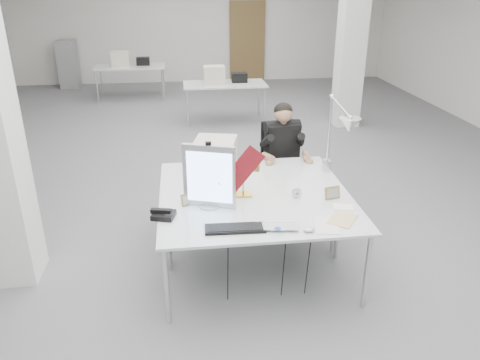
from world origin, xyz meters
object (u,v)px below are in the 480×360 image
object	(u,v)px
office_chair	(280,169)
bankers_lamp	(243,177)
desk_phone	(164,215)
seated_person	(282,140)
desk_main	(262,216)
laptop	(278,230)
architect_lamp	(337,138)
beige_monitor	(216,157)
monitor	(209,176)

from	to	relation	value
office_chair	bankers_lamp	xyz separation A→B (m)	(-0.62, -1.19, 0.43)
bankers_lamp	desk_phone	bearing A→B (deg)	-138.50
seated_person	bankers_lamp	distance (m)	1.30
desk_main	office_chair	world-z (taller)	office_chair
bankers_lamp	desk_main	bearing A→B (deg)	-59.23
laptop	bankers_lamp	bearing A→B (deg)	113.04
office_chair	architect_lamp	world-z (taller)	architect_lamp
office_chair	desk_phone	size ratio (longest dim) A/B	5.56
desk_main	bankers_lamp	size ratio (longest dim) A/B	4.77
seated_person	laptop	bearing A→B (deg)	-111.74
laptop	desk_phone	world-z (taller)	desk_phone
desk_main	bankers_lamp	world-z (taller)	bankers_lamp
laptop	architect_lamp	bearing A→B (deg)	59.71
bankers_lamp	beige_monitor	distance (m)	0.59
beige_monitor	architect_lamp	world-z (taller)	architect_lamp
desk_main	monitor	world-z (taller)	monitor
monitor	beige_monitor	world-z (taller)	monitor
office_chair	laptop	bearing A→B (deg)	-111.41
desk_phone	architect_lamp	size ratio (longest dim) A/B	0.21
desk_main	desk_phone	world-z (taller)	desk_phone
office_chair	monitor	xyz separation A→B (m)	(-0.94, -1.38, 0.53)
seated_person	beige_monitor	size ratio (longest dim) A/B	2.45
monitor	architect_lamp	world-z (taller)	architect_lamp
office_chair	desk_phone	world-z (taller)	office_chair
laptop	beige_monitor	size ratio (longest dim) A/B	0.85
office_chair	monitor	distance (m)	1.75
bankers_lamp	seated_person	bearing A→B (deg)	77.46
seated_person	monitor	size ratio (longest dim) A/B	1.72
laptop	architect_lamp	xyz separation A→B (m)	(0.78, 0.97, 0.43)
monitor	architect_lamp	size ratio (longest dim) A/B	0.65
desk_phone	beige_monitor	bearing A→B (deg)	75.97
bankers_lamp	architect_lamp	xyz separation A→B (m)	(0.96, 0.25, 0.26)
desk_main	office_chair	xyz separation A→B (m)	(0.50, 1.61, -0.23)
seated_person	laptop	distance (m)	1.91
desk_phone	monitor	bearing A→B (deg)	38.57
monitor	beige_monitor	size ratio (longest dim) A/B	1.42
desk_main	seated_person	size ratio (longest dim) A/B	1.80
desk_phone	beige_monitor	distance (m)	1.06
desk_main	laptop	xyz separation A→B (m)	(0.07, -0.30, 0.03)
beige_monitor	office_chair	bearing A→B (deg)	51.62
desk_phone	seated_person	bearing A→B (deg)	63.97
seated_person	architect_lamp	world-z (taller)	architect_lamp
bankers_lamp	monitor	bearing A→B (deg)	-134.71
desk_main	office_chair	distance (m)	1.71
office_chair	beige_monitor	bearing A→B (deg)	-150.87
monitor	desk_phone	xyz separation A→B (m)	(-0.41, -0.17, -0.27)
office_chair	seated_person	xyz separation A→B (m)	(0.00, -0.05, 0.39)
monitor	desk_phone	size ratio (longest dim) A/B	3.14
monitor	architect_lamp	distance (m)	1.37
seated_person	desk_phone	bearing A→B (deg)	-140.84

